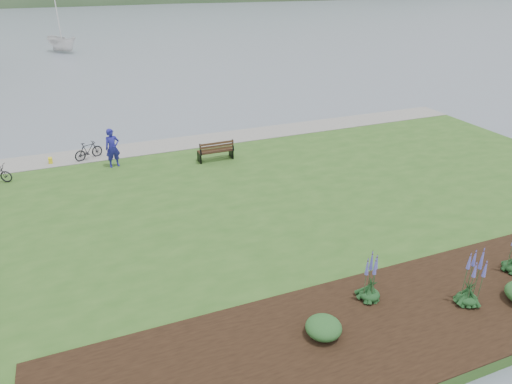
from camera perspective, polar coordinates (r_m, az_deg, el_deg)
ground at (r=20.95m, az=-1.31°, el=-0.43°), size 600.00×600.00×0.00m
lawn at (r=19.20m, az=0.80°, el=-2.34°), size 34.00×20.00×0.40m
shoreline_path at (r=26.87m, az=-6.57°, el=6.42°), size 34.00×2.20×0.03m
garden_bed at (r=15.19m, az=23.71°, el=-12.35°), size 24.00×4.40×0.04m
far_hillside at (r=189.70m, az=-14.99°, el=22.22°), size 580.00×80.00×38.00m
park_bench at (r=23.72m, az=-5.04°, el=5.21°), size 1.81×0.75×1.11m
person at (r=23.78m, az=-17.55°, el=5.66°), size 0.92×0.70×2.29m
bicycle_b at (r=25.40m, az=-20.22°, el=4.88°), size 1.08×1.60×0.94m
sailboat at (r=65.81m, az=-22.88°, el=15.81°), size 12.60×12.66×24.01m
pannier at (r=25.64m, az=-24.30°, el=3.59°), size 0.19×0.29×0.30m
echium_0 at (r=14.72m, az=25.37°, el=-9.81°), size 0.62×0.62×2.01m
echium_4 at (r=13.99m, az=14.24°, el=-10.41°), size 0.62×0.62×1.85m
shrub_0 at (r=12.84m, az=8.44°, el=-16.40°), size 0.99×0.99×0.49m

